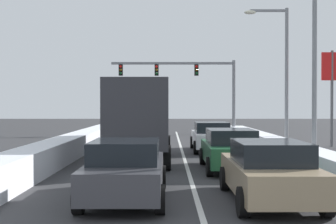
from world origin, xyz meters
name	(u,v)px	position (x,y,z in m)	size (l,w,h in m)	color
ground_plane	(186,163)	(0.00, 13.37, 0.00)	(120.00, 120.00, 0.00)	#333335
lane_stripe_between_right_lane_and_center_lane	(183,154)	(0.00, 16.72, 0.00)	(0.14, 36.78, 0.01)	silver
snow_bank_right_shoulder	(292,148)	(5.30, 16.72, 0.28)	(1.23, 36.78, 0.55)	white
snow_bank_left_shoulder	(75,144)	(-5.30, 16.72, 0.47)	(1.22, 36.78, 0.94)	white
sedan_tan_right_lane_nearest	(269,171)	(1.75, 5.72, 0.76)	(2.00, 4.50, 1.51)	#937F60
sedan_green_right_lane_second	(231,149)	(1.56, 11.24, 0.76)	(2.00, 4.50, 1.51)	#1E5633
sedan_white_right_lane_third	(212,136)	(1.51, 18.09, 0.76)	(2.00, 4.50, 1.51)	silver
sedan_charcoal_center_lane_nearest	(126,170)	(-1.79, 5.98, 0.76)	(2.00, 4.50, 1.51)	#38383D
box_truck_center_lane_second	(141,117)	(-1.89, 13.61, 1.90)	(2.53, 7.20, 3.36)	black
sedan_silver_center_lane_third	(150,133)	(-1.80, 20.97, 0.76)	(2.00, 4.50, 1.51)	#B7BABF
traffic_light_gantry	(191,78)	(1.18, 33.42, 4.72)	(10.60, 0.47, 6.20)	slate
street_lamp_right_mid	(307,56)	(5.48, 15.05, 4.59)	(2.66, 0.36, 7.59)	gray
street_lamp_right_far	(281,63)	(6.00, 21.73, 4.88)	(2.66, 0.36, 8.16)	gray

